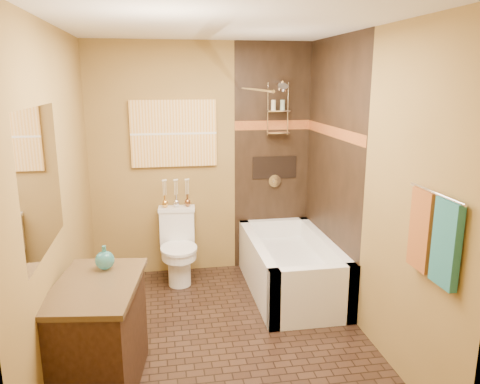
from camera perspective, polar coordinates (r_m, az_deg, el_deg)
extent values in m
plane|color=black|center=(4.12, -2.14, -17.25)|extent=(3.00, 3.00, 0.00)
cube|color=olive|center=(3.68, -21.17, -0.85)|extent=(0.02, 3.00, 2.50)
cube|color=olive|center=(3.97, 15.11, 0.62)|extent=(0.02, 3.00, 2.50)
cube|color=olive|center=(5.10, -4.58, 3.86)|extent=(2.40, 0.02, 2.50)
cube|color=olive|center=(2.23, 2.93, -9.17)|extent=(2.40, 0.02, 2.50)
plane|color=silver|center=(3.55, -2.52, 19.89)|extent=(3.00, 3.00, 0.00)
cube|color=black|center=(5.21, 3.96, 4.09)|extent=(0.85, 0.01, 2.50)
cube|color=black|center=(4.64, 11.11, 2.68)|extent=(0.01, 1.50, 2.50)
cube|color=maroon|center=(5.15, 4.06, 8.13)|extent=(0.85, 0.01, 0.10)
cube|color=maroon|center=(4.58, 11.21, 7.22)|extent=(0.01, 1.50, 0.10)
cube|color=black|center=(5.23, 4.23, 3.01)|extent=(0.50, 0.01, 0.25)
cylinder|color=silver|center=(5.01, 4.80, 13.23)|extent=(0.02, 0.26, 0.02)
cylinder|color=silver|center=(4.87, 5.24, 12.62)|extent=(0.11, 0.11, 0.09)
cylinder|color=silver|center=(5.24, 4.25, 1.36)|extent=(0.14, 0.02, 0.14)
cylinder|color=silver|center=(4.34, 1.59, 12.42)|extent=(0.03, 1.55, 0.03)
cylinder|color=silver|center=(3.01, 22.83, -0.17)|extent=(0.02, 0.55, 0.02)
cube|color=#206C6A|center=(2.98, 23.84, -5.79)|extent=(0.05, 0.22, 0.52)
cube|color=#94531B|center=(3.19, 21.29, -4.33)|extent=(0.05, 0.22, 0.52)
cube|color=gold|center=(5.01, -8.08, 7.07)|extent=(0.90, 0.04, 0.70)
cube|color=white|center=(3.15, -23.03, 1.31)|extent=(0.01, 1.00, 0.90)
cube|color=white|center=(4.19, 8.89, -12.52)|extent=(0.80, 0.10, 0.55)
cube|color=white|center=(5.43, 4.15, -6.16)|extent=(0.80, 0.10, 0.55)
cube|color=white|center=(4.72, 2.05, -9.27)|extent=(0.10, 1.50, 0.55)
cube|color=white|center=(4.91, 10.17, -8.58)|extent=(0.10, 1.50, 0.55)
cube|color=white|center=(4.84, 6.16, -10.03)|extent=(0.64, 1.34, 0.35)
cube|color=white|center=(5.14, -7.67, -4.25)|extent=(0.38, 0.19, 0.37)
cube|color=white|center=(5.08, -7.74, -2.06)|extent=(0.40, 0.21, 0.04)
cylinder|color=white|center=(4.99, -7.39, -9.20)|extent=(0.23, 0.23, 0.37)
cylinder|color=white|center=(4.93, -7.45, -7.43)|extent=(0.36, 0.36, 0.10)
cylinder|color=white|center=(4.91, -7.47, -6.85)|extent=(0.38, 0.38, 0.03)
cube|color=black|center=(3.50, -16.86, -16.79)|extent=(0.63, 0.91, 0.75)
cube|color=black|center=(3.32, -17.16, -10.89)|extent=(0.66, 0.96, 0.04)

